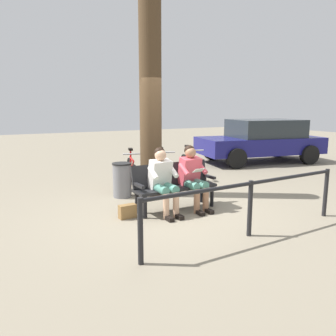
% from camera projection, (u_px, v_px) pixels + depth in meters
% --- Properties ---
extents(ground_plane, '(40.00, 40.00, 0.00)m').
position_uv_depth(ground_plane, '(173.00, 211.00, 6.30)').
color(ground_plane, gray).
extents(bench, '(1.61, 0.51, 0.87)m').
position_uv_depth(bench, '(173.00, 183.00, 6.33)').
color(bench, black).
rests_on(bench, ground).
extents(person_reading, '(0.50, 0.77, 1.20)m').
position_uv_depth(person_reading, '(193.00, 174.00, 6.32)').
color(person_reading, '#D84C59').
rests_on(person_reading, ground).
extents(person_companion, '(0.50, 0.77, 1.20)m').
position_uv_depth(person_companion, '(163.00, 178.00, 6.01)').
color(person_companion, white).
rests_on(person_companion, ground).
extents(handbag, '(0.31, 0.15, 0.24)m').
position_uv_depth(handbag, '(127.00, 211.00, 5.86)').
color(handbag, olive).
rests_on(handbag, ground).
extents(tree_trunk, '(0.47, 0.47, 4.18)m').
position_uv_depth(tree_trunk, '(151.00, 98.00, 7.12)').
color(tree_trunk, '#4C3823').
rests_on(tree_trunk, ground).
extents(litter_bin, '(0.41, 0.41, 0.74)m').
position_uv_depth(litter_bin, '(122.00, 180.00, 7.19)').
color(litter_bin, slate).
rests_on(litter_bin, ground).
extents(bicycle_purple, '(0.61, 1.63, 0.94)m').
position_uv_depth(bicycle_purple, '(189.00, 169.00, 8.54)').
color(bicycle_purple, black).
rests_on(bicycle_purple, ground).
extents(bicycle_red, '(0.66, 1.61, 0.94)m').
position_uv_depth(bicycle_red, '(162.00, 171.00, 8.20)').
color(bicycle_red, black).
rests_on(bicycle_red, ground).
extents(bicycle_silver, '(0.60, 1.63, 0.94)m').
position_uv_depth(bicycle_silver, '(132.00, 173.00, 7.94)').
color(bicycle_silver, black).
rests_on(bicycle_silver, ground).
extents(railing_fence, '(3.69, 0.22, 0.85)m').
position_uv_depth(railing_fence, '(250.00, 197.00, 4.97)').
color(railing_fence, black).
rests_on(railing_fence, ground).
extents(parked_car, '(4.47, 2.64, 1.47)m').
position_uv_depth(parked_car, '(261.00, 140.00, 11.65)').
color(parked_car, navy).
rests_on(parked_car, ground).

